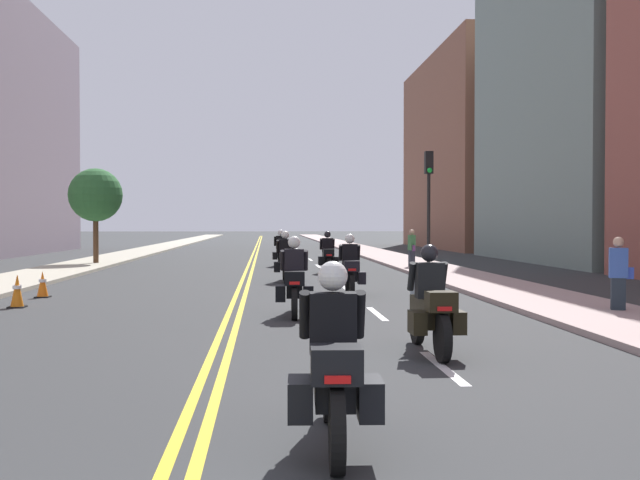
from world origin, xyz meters
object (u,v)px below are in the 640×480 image
Objects in this scene: motorcycle_0 at (333,372)px; traffic_cone_2 at (18,291)px; traffic_light_near at (429,190)px; motorcycle_1 at (431,309)px; street_tree_0 at (96,195)px; traffic_cone_1 at (17,292)px; motorcycle_5 at (328,256)px; pedestrian_1 at (412,249)px; traffic_cone_0 at (43,284)px; motorcycle_4 at (285,262)px; motorcycle_6 at (281,252)px; motorcycle_3 at (350,271)px; pedestrian_0 at (619,275)px; motorcycle_2 at (294,284)px.

traffic_cone_2 is (-6.27, 11.47, -0.29)m from motorcycle_0.
traffic_light_near is at bearing 78.18° from motorcycle_0.
motorcycle_1 reaches higher than traffic_cone_2.
street_tree_0 is at bearing 147.49° from traffic_light_near.
motorcycle_1 is at bearing -39.88° from traffic_cone_1.
traffic_light_near is (3.40, -2.53, 2.43)m from motorcycle_5.
pedestrian_1 is 14.57m from street_tree_0.
traffic_cone_0 is 15.52m from street_tree_0.
traffic_light_near is (11.48, 8.75, 2.72)m from traffic_cone_2.
traffic_light_near is (5.14, 1.82, 2.43)m from motorcycle_4.
motorcycle_5 is at bearing -71.21° from pedestrian_1.
pedestrian_1 reaches higher than traffic_cone_2.
motorcycle_1 is at bearing -89.64° from motorcycle_5.
motorcycle_0 is at bearing -92.44° from motorcycle_6.
motorcycle_3 is 13.93m from motorcycle_6.
traffic_cone_1 is 0.17m from traffic_cone_2.
motorcycle_4 is (0.07, 18.40, 0.01)m from motorcycle_0.
traffic_cone_1 is at bearing -113.51° from motorcycle_6.
pedestrian_0 reaches higher than traffic_cone_2.
pedestrian_0 reaches higher than traffic_cone_1.
pedestrian_0 is at bearing -4.85° from pedestrian_1.
motorcycle_1 is at bearing -48.13° from traffic_cone_0.
motorcycle_6 is at bearing 68.40° from traffic_cone_2.
motorcycle_4 is 9.16m from motorcycle_6.
street_tree_0 reaches higher than motorcycle_2.
motorcycle_4 is at bearing 143.53° from pedestrian_0.
motorcycle_2 is at bearing 92.53° from motorcycle_0.
motorcycle_6 is 1.30× the size of pedestrian_1.
motorcycle_0 is at bearing -94.30° from motorcycle_5.
motorcycle_1 is 1.06× the size of motorcycle_2.
pedestrian_0 is at bearing -52.95° from street_tree_0.
pedestrian_1 is 0.38× the size of street_tree_0.
pedestrian_0 is at bearing -82.22° from traffic_light_near.
motorcycle_3 is 11.64m from pedestrian_1.
traffic_cone_2 is (0.08, -2.23, 0.03)m from traffic_cone_0.
traffic_cone_1 is at bearing -76.90° from traffic_cone_2.
motorcycle_5 is (0.14, 9.03, -0.00)m from motorcycle_3.
motorcycle_3 is at bearing -71.28° from motorcycle_4.
traffic_light_near is (5.21, 20.22, 2.43)m from motorcycle_0.
motorcycle_3 is at bearing -85.73° from motorcycle_6.
motorcycle_4 is 3.36× the size of traffic_cone_0.
traffic_cone_1 is at bearing 139.33° from motorcycle_1.
pedestrian_1 is at bearing 28.51° from motorcycle_5.
motorcycle_6 reaches higher than traffic_cone_0.
traffic_cone_2 is (-8.08, -11.27, -0.29)m from motorcycle_5.
traffic_cone_1 is at bearing -160.97° from motorcycle_3.
motorcycle_3 is 1.26× the size of pedestrian_1.
traffic_cone_2 is (-8.11, 6.91, -0.29)m from motorcycle_1.
motorcycle_1 is 6.55m from pedestrian_0.
pedestrian_1 reaches higher than motorcycle_6.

